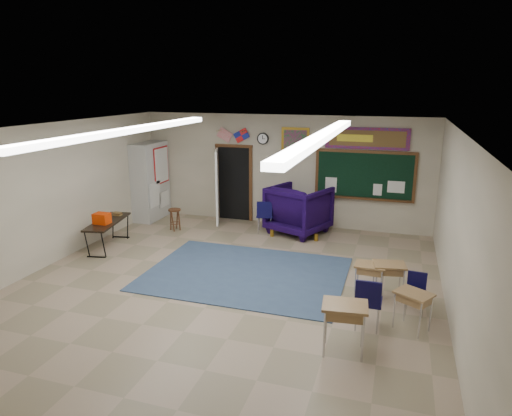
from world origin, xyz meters
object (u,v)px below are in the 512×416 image
(student_desk_front_left, at_px, (369,279))
(wooden_stool, at_px, (175,219))
(wingback_armchair, at_px, (299,209))
(student_desk_front_right, at_px, (388,279))
(folding_table, at_px, (108,233))

(student_desk_front_left, bearing_deg, wooden_stool, 156.72)
(wooden_stool, bearing_deg, wingback_armchair, 14.30)
(wingback_armchair, relative_size, student_desk_front_right, 2.05)
(student_desk_front_left, distance_m, folding_table, 6.18)
(wingback_armchair, bearing_deg, wooden_stool, 36.75)
(wingback_armchair, height_order, student_desk_front_left, wingback_armchair)
(student_desk_front_left, relative_size, folding_table, 0.39)
(wingback_armchair, relative_size, folding_table, 0.84)
(wingback_armchair, bearing_deg, student_desk_front_right, 148.27)
(student_desk_front_right, relative_size, folding_table, 0.41)
(student_desk_front_left, relative_size, student_desk_front_right, 0.96)
(student_desk_front_right, relative_size, wooden_stool, 1.16)
(wingback_armchair, distance_m, wooden_stool, 3.30)
(wooden_stool, bearing_deg, student_desk_front_left, -25.91)
(wingback_armchair, relative_size, wooden_stool, 2.39)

